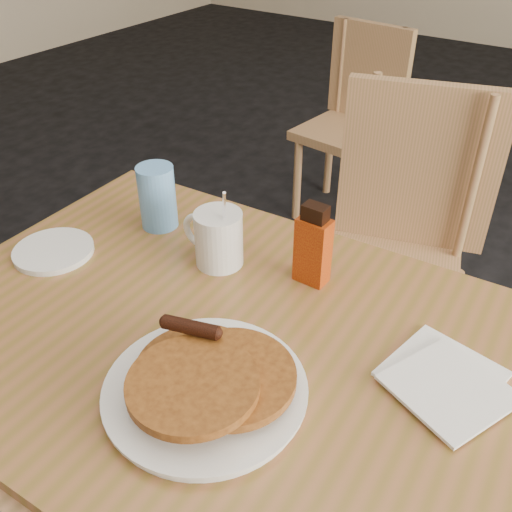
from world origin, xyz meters
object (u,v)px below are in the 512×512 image
at_px(coffee_mug, 217,237).
at_px(blue_tumbler, 157,197).
at_px(chair_main_far, 397,228).
at_px(main_table, 236,357).
at_px(syrup_bottle, 313,247).
at_px(chair_wall_extra, 357,108).
at_px(pancake_plate, 206,383).

distance_m(coffee_mug, blue_tumbler, 0.19).
bearing_deg(blue_tumbler, coffee_mug, -11.73).
height_order(chair_main_far, coffee_mug, chair_main_far).
height_order(main_table, syrup_bottle, syrup_bottle).
distance_m(chair_wall_extra, pancake_plate, 1.95).
xyz_separation_m(chair_wall_extra, pancake_plate, (0.62, -1.83, 0.28)).
bearing_deg(pancake_plate, chair_wall_extra, 108.56).
relative_size(chair_main_far, syrup_bottle, 5.87).
xyz_separation_m(chair_main_far, chair_wall_extra, (-0.57, 0.94, -0.06)).
bearing_deg(syrup_bottle, chair_main_far, 94.42).
relative_size(pancake_plate, syrup_bottle, 1.88).
xyz_separation_m(pancake_plate, syrup_bottle, (-0.01, 0.33, 0.05)).
distance_m(chair_main_far, coffee_mug, 0.67).
xyz_separation_m(main_table, pancake_plate, (0.04, -0.12, 0.07)).
relative_size(chair_main_far, pancake_plate, 3.12).
height_order(coffee_mug, blue_tumbler, coffee_mug).
relative_size(coffee_mug, blue_tumbler, 1.27).
height_order(chair_wall_extra, syrup_bottle, syrup_bottle).
bearing_deg(syrup_bottle, main_table, -95.09).
relative_size(pancake_plate, coffee_mug, 1.74).
distance_m(pancake_plate, syrup_bottle, 0.34).
distance_m(main_table, chair_wall_extra, 1.82).
bearing_deg(chair_main_far, coffee_mug, -119.79).
height_order(main_table, chair_wall_extra, chair_wall_extra).
distance_m(coffee_mug, syrup_bottle, 0.19).
distance_m(main_table, coffee_mug, 0.24).
xyz_separation_m(chair_wall_extra, blue_tumbler, (0.24, -1.51, 0.32)).
height_order(main_table, blue_tumbler, blue_tumbler).
bearing_deg(syrup_bottle, blue_tumbler, -176.89).
height_order(pancake_plate, syrup_bottle, syrup_bottle).
bearing_deg(coffee_mug, chair_main_far, 61.96).
bearing_deg(coffee_mug, main_table, -59.86).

